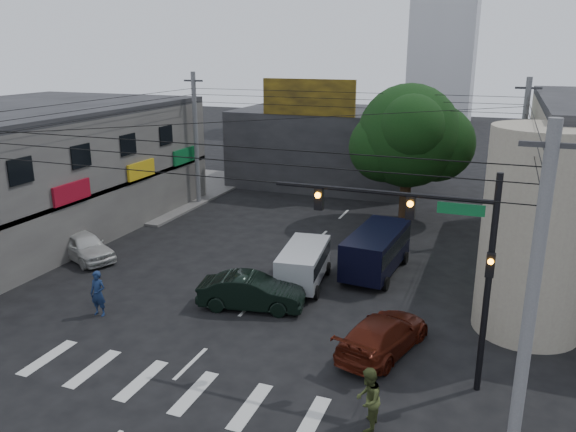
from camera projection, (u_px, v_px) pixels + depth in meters
The scene contains 17 objects.
ground at pixel (229, 326), 22.44m from camera, with size 160.00×160.00×0.00m, color black.
sidewalk_far_left at pixel (129, 187), 44.71m from camera, with size 16.00×16.00×0.15m, color #514F4C.
corner_column at pixel (536, 233), 21.10m from camera, with size 4.00×4.00×8.00m, color gray.
building_far at pixel (327, 146), 46.22m from camera, with size 14.00×10.00×6.00m, color #232326.
billboard at pixel (308, 97), 40.61m from camera, with size 7.00×0.30×2.60m, color olive.
street_tree at pixel (409, 136), 34.72m from camera, with size 6.40×6.40×8.70m.
traffic_gantry at pixel (435, 243), 17.47m from camera, with size 7.10×0.35×7.20m.
utility_pole_near_right at pixel (530, 310), 13.49m from camera, with size 0.32×0.32×9.20m, color #59595B.
utility_pole_far_left at pixel (196, 140), 39.06m from camera, with size 0.32×0.32×9.20m, color #59595B.
utility_pole_far_right at pixel (520, 160), 31.83m from camera, with size 0.32×0.32×9.20m, color #59595B.
dark_sedan at pixel (251, 292), 23.83m from camera, with size 4.73×2.44×1.48m, color black.
white_compact at pixel (84, 246), 29.42m from camera, with size 4.64×3.33×1.47m, color #B8B8B4.
maroon_sedan at pixel (383, 334), 20.39m from camera, with size 3.12×5.05×1.37m, color #46140A.
silver_minivan at pixel (304, 266), 26.17m from camera, with size 2.30×4.44×1.83m, color #B3B6BC, non-canonical shape.
navy_van at pixel (376, 252), 27.49m from camera, with size 2.44×5.54×2.16m, color black, non-canonical shape.
traffic_officer at pixel (98, 293), 23.12m from camera, with size 0.72×0.49×1.94m, color #142446.
pedestrian_olive at pixel (368, 399), 16.13m from camera, with size 0.76×0.96×1.93m, color #3A431F.
Camera 1 is at (9.46, -18.06, 10.62)m, focal length 35.00 mm.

